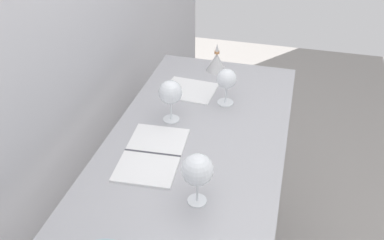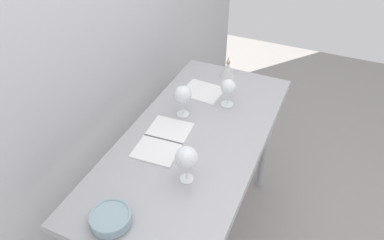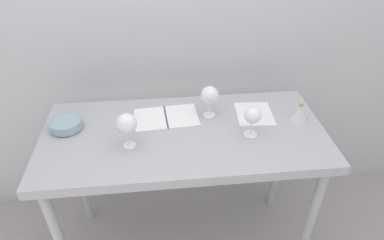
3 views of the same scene
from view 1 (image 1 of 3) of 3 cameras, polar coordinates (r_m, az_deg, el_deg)
back_wall at (r=1.50m, az=-18.89°, el=11.78°), size 3.80×0.04×2.60m
steel_counter at (r=1.58m, az=0.17°, el=-6.61°), size 1.40×0.65×0.90m
wine_glass_far_right at (r=1.59m, az=-2.97°, el=3.68°), size 0.09×0.09×0.17m
wine_glass_near_right at (r=1.71m, az=4.74°, el=5.49°), size 0.08×0.08×0.16m
wine_glass_near_left at (r=1.22m, az=0.73°, el=-6.94°), size 0.10×0.10×0.18m
open_notebook at (r=1.48m, az=-5.40°, el=-4.61°), size 0.34×0.22×0.01m
tasting_sheet_upper at (r=1.85m, az=-0.30°, el=4.13°), size 0.20×0.23×0.00m
decanter_funnel at (r=2.00m, az=3.38°, el=7.95°), size 0.09×0.09×0.14m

